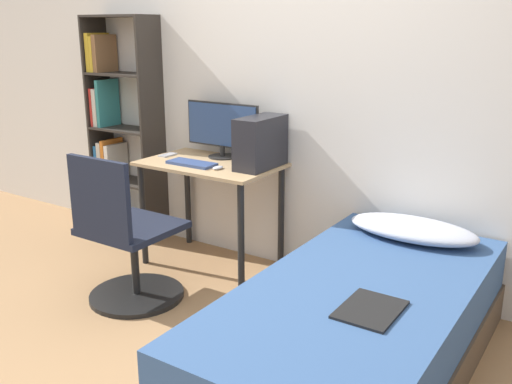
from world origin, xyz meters
TOP-DOWN VIEW (x-y plane):
  - ground_plane at (0.00, 0.00)m, footprint 14.00×14.00m
  - wall_back at (0.00, 1.53)m, footprint 8.00×0.05m
  - desk at (-0.52, 1.21)m, footprint 0.96×0.60m
  - bookshelf at (-1.61, 1.37)m, footprint 0.61×0.27m
  - office_chair at (-0.61, 0.46)m, footprint 0.60×0.60m
  - bed at (0.91, 0.50)m, footprint 0.98×2.02m
  - pillow at (0.91, 1.25)m, footprint 0.74×0.36m
  - magazine at (1.05, 0.29)m, footprint 0.24×0.32m
  - monitor at (-0.55, 1.39)m, footprint 0.61×0.20m
  - keyboard at (-0.59, 1.09)m, footprint 0.35×0.15m
  - pc_tower at (-0.16, 1.28)m, footprint 0.18×0.41m
  - mouse at (-0.37, 1.09)m, footprint 0.06×0.09m
  - phone at (-0.92, 1.21)m, footprint 0.07×0.14m

SIDE VIEW (x-z plane):
  - ground_plane at x=0.00m, z-range 0.00..0.00m
  - bed at x=0.91m, z-range 0.00..0.49m
  - office_chair at x=-0.61m, z-range -0.11..0.84m
  - magazine at x=1.05m, z-range 0.49..0.50m
  - pillow at x=0.91m, z-range 0.49..0.60m
  - desk at x=-0.52m, z-range 0.25..1.01m
  - phone at x=-0.92m, z-range 0.76..0.77m
  - keyboard at x=-0.59m, z-range 0.76..0.78m
  - mouse at x=-0.37m, z-range 0.76..0.78m
  - bookshelf at x=-1.61m, z-range -0.03..1.72m
  - pc_tower at x=-0.16m, z-range 0.76..1.10m
  - monitor at x=-0.55m, z-range 0.78..1.17m
  - wall_back at x=0.00m, z-range 0.00..2.50m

